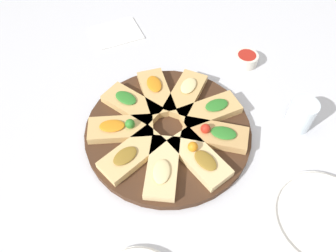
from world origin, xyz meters
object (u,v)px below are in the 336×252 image
at_px(serving_board, 168,131).
at_px(water_glass, 301,115).
at_px(dipping_bowl, 246,59).
at_px(napkin_stack, 117,32).
at_px(plate_left, 324,218).

xyz_separation_m(serving_board, water_glass, (-0.29, 0.13, 0.03)).
relative_size(water_glass, dipping_bowl, 1.20).
xyz_separation_m(serving_board, dipping_bowl, (-0.31, -0.11, 0.01)).
bearing_deg(water_glass, napkin_stack, -66.02).
height_order(water_glass, napkin_stack, water_glass).
distance_m(water_glass, napkin_stack, 0.60).
bearing_deg(serving_board, dipping_bowl, -161.05).
xyz_separation_m(plate_left, water_glass, (-0.12, -0.21, 0.03)).
height_order(plate_left, dipping_bowl, dipping_bowl).
bearing_deg(water_glass, serving_board, -24.45).
xyz_separation_m(water_glass, napkin_stack, (0.24, -0.54, -0.04)).
relative_size(serving_board, dipping_bowl, 6.05).
xyz_separation_m(plate_left, dipping_bowl, (-0.14, -0.45, 0.01)).
distance_m(serving_board, dipping_bowl, 0.33).
bearing_deg(napkin_stack, serving_board, 83.60).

